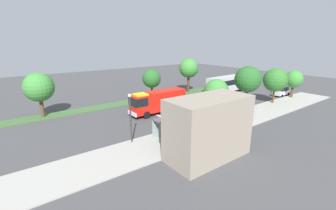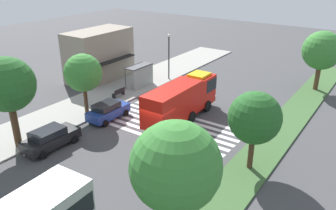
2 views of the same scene
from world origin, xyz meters
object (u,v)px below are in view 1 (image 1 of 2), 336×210
at_px(street_lamp, 130,114).
at_px(parked_car_west, 282,91).
at_px(fire_truck, 157,101).
at_px(transit_bus, 226,83).
at_px(parked_car_east, 201,112).
at_px(bus_stop_shelter, 166,123).
at_px(sidewalk_tree_far_west, 294,79).
at_px(median_tree_far_west, 189,68).
at_px(bench_near_shelter, 191,126).
at_px(sidewalk_tree_center, 248,80).
at_px(parked_car_mid, 229,105).
at_px(sidewalk_tree_east, 216,92).
at_px(median_tree_center, 39,87).
at_px(median_tree_west, 152,79).
at_px(sidewalk_tree_west, 275,80).

bearing_deg(street_lamp, parked_car_west, -177.18).
xyz_separation_m(fire_truck, transit_bus, (-20.88, -3.25, 0.12)).
bearing_deg(parked_car_east, bus_stop_shelter, 18.59).
distance_m(parked_car_west, sidewalk_tree_far_west, 3.65).
distance_m(transit_bus, sidewalk_tree_far_west, 13.21).
bearing_deg(bus_stop_shelter, street_lamp, -15.00).
relative_size(transit_bus, median_tree_far_west, 1.50).
height_order(parked_car_west, transit_bus, transit_bus).
xyz_separation_m(parked_car_west, bench_near_shelter, (28.54, 2.86, -0.33)).
bearing_deg(transit_bus, sidewalk_tree_center, -130.88).
xyz_separation_m(fire_truck, parked_car_east, (-4.20, 5.65, -1.18)).
height_order(parked_car_mid, sidewalk_tree_east, sidewalk_tree_east).
xyz_separation_m(median_tree_far_west, median_tree_center, (29.31, 0.00, -0.74)).
bearing_deg(median_tree_west, parked_car_east, 88.65).
relative_size(street_lamp, sidewalk_tree_far_west, 1.03).
distance_m(bus_stop_shelter, median_tree_center, 20.34).
bearing_deg(parked_car_mid, street_lamp, 6.10).
distance_m(fire_truck, sidewalk_tree_west, 22.23).
bearing_deg(street_lamp, median_tree_far_west, -144.85).
bearing_deg(sidewalk_tree_center, parked_car_east, -15.46).
xyz_separation_m(sidewalk_tree_far_west, sidewalk_tree_center, (15.69, 0.00, 1.48)).
relative_size(parked_car_mid, sidewalk_tree_east, 0.77).
bearing_deg(parked_car_east, median_tree_far_west, -125.18).
height_order(transit_bus, sidewalk_tree_far_west, sidewalk_tree_far_west).
distance_m(fire_truck, transit_bus, 21.13).
relative_size(sidewalk_tree_east, median_tree_far_west, 0.80).
xyz_separation_m(parked_car_east, transit_bus, (-16.68, -8.90, 1.29)).
xyz_separation_m(parked_car_mid, sidewalk_tree_west, (-9.96, 2.20, 3.50)).
bearing_deg(fire_truck, median_tree_far_west, -149.33).
bearing_deg(parked_car_west, transit_bus, -52.92).
distance_m(bus_stop_shelter, sidewalk_tree_west, 25.24).
bearing_deg(sidewalk_tree_center, bench_near_shelter, 3.01).
bearing_deg(bus_stop_shelter, transit_bus, -155.02).
relative_size(sidewalk_tree_west, median_tree_center, 0.95).
distance_m(fire_truck, parked_car_east, 7.14).
height_order(fire_truck, street_lamp, street_lamp).
relative_size(parked_car_east, median_tree_far_west, 0.57).
xyz_separation_m(transit_bus, sidewalk_tree_west, (0.21, 11.10, 2.21)).
bearing_deg(fire_truck, sidewalk_tree_far_west, 163.87).
bearing_deg(parked_car_east, street_lamp, 8.12).
bearing_deg(median_tree_center, bench_near_shelter, 130.54).
bearing_deg(parked_car_mid, bus_stop_shelter, 11.56).
xyz_separation_m(street_lamp, median_tree_west, (-13.05, -16.03, 0.56)).
bearing_deg(bench_near_shelter, median_tree_center, -49.46).
distance_m(fire_truck, parked_car_mid, 12.17).
relative_size(parked_car_west, bus_stop_shelter, 1.31).
distance_m(parked_car_east, median_tree_center, 24.24).
bearing_deg(median_tree_far_west, median_tree_center, 0.00).
relative_size(parked_car_mid, median_tree_west, 0.80).
bearing_deg(sidewalk_tree_west, median_tree_west, -45.52).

